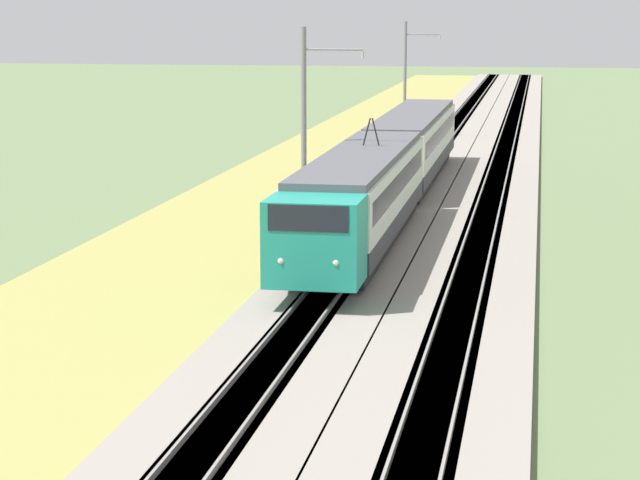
# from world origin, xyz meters

# --- Properties ---
(ballast_main) EXTENTS (240.00, 4.40, 0.30)m
(ballast_main) POSITION_xyz_m (50.00, 0.00, 0.15)
(ballast_main) COLOR gray
(ballast_main) RESTS_ON ground
(ballast_adjacent) EXTENTS (240.00, 4.40, 0.30)m
(ballast_adjacent) POSITION_xyz_m (50.00, -4.34, 0.15)
(ballast_adjacent) COLOR gray
(ballast_adjacent) RESTS_ON ground
(track_main) EXTENTS (240.00, 1.57, 0.45)m
(track_main) POSITION_xyz_m (50.00, 0.00, 0.16)
(track_main) COLOR #4C4238
(track_main) RESTS_ON ground
(track_adjacent) EXTENTS (240.00, 1.57, 0.45)m
(track_adjacent) POSITION_xyz_m (50.00, -4.34, 0.16)
(track_adjacent) COLOR #4C4238
(track_adjacent) RESTS_ON ground
(grass_verge) EXTENTS (240.00, 10.47, 0.12)m
(grass_verge) POSITION_xyz_m (50.00, 5.66, 0.06)
(grass_verge) COLOR #99934C
(grass_verge) RESTS_ON ground
(passenger_train) EXTENTS (39.94, 2.99, 4.93)m
(passenger_train) POSITION_xyz_m (48.83, 0.00, 2.30)
(passenger_train) COLOR teal
(passenger_train) RESTS_ON ground
(catenary_mast_mid) EXTENTS (0.22, 2.56, 8.44)m
(catenary_mast_mid) POSITION_xyz_m (43.26, 2.84, 4.36)
(catenary_mast_mid) COLOR slate
(catenary_mast_mid) RESTS_ON ground
(catenary_mast_far) EXTENTS (0.22, 2.56, 8.34)m
(catenary_mast_far) POSITION_xyz_m (81.33, 2.84, 4.31)
(catenary_mast_far) COLOR slate
(catenary_mast_far) RESTS_ON ground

